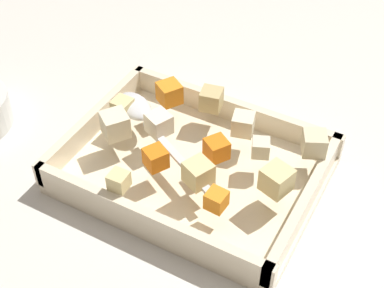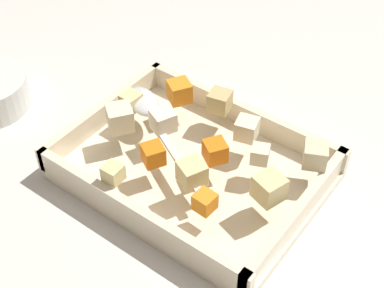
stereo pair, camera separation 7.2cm
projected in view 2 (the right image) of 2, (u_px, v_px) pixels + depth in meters
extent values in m
plane|color=beige|center=(201.00, 170.00, 0.77)|extent=(4.00, 4.00, 0.00)
cube|color=beige|center=(192.00, 172.00, 0.76)|extent=(0.33, 0.24, 0.01)
cube|color=beige|center=(134.00, 214.00, 0.68)|extent=(0.33, 0.01, 0.03)
cube|color=beige|center=(240.00, 113.00, 0.81)|extent=(0.33, 0.01, 0.03)
cube|color=beige|center=(104.00, 113.00, 0.81)|extent=(0.01, 0.24, 0.03)
cube|color=beige|center=(298.00, 215.00, 0.68)|extent=(0.01, 0.24, 0.03)
cube|color=orange|center=(205.00, 202.00, 0.65)|extent=(0.02, 0.02, 0.02)
cube|color=orange|center=(179.00, 91.00, 0.80)|extent=(0.04, 0.04, 0.03)
cube|color=orange|center=(215.00, 151.00, 0.71)|extent=(0.04, 0.04, 0.03)
cube|color=orange|center=(153.00, 154.00, 0.71)|extent=(0.04, 0.04, 0.03)
cube|color=beige|center=(247.00, 129.00, 0.74)|extent=(0.03, 0.03, 0.03)
cube|color=#E0CC89|center=(113.00, 173.00, 0.69)|extent=(0.02, 0.02, 0.02)
cube|color=tan|center=(220.00, 101.00, 0.78)|extent=(0.03, 0.03, 0.03)
cube|color=#E0CC89|center=(133.00, 100.00, 0.79)|extent=(0.03, 0.03, 0.02)
cube|color=#E0CC89|center=(269.00, 188.00, 0.66)|extent=(0.04, 0.04, 0.03)
cube|color=beige|center=(120.00, 118.00, 0.75)|extent=(0.05, 0.05, 0.03)
cube|color=beige|center=(315.00, 155.00, 0.70)|extent=(0.04, 0.04, 0.03)
cube|color=#E0CC89|center=(192.00, 173.00, 0.68)|extent=(0.04, 0.04, 0.03)
cube|color=silver|center=(163.00, 121.00, 0.75)|extent=(0.04, 0.04, 0.03)
cube|color=beige|center=(260.00, 154.00, 0.71)|extent=(0.03, 0.03, 0.02)
ellipsoid|color=silver|center=(143.00, 102.00, 0.79)|extent=(0.08, 0.07, 0.02)
cube|color=silver|center=(175.00, 154.00, 0.72)|extent=(0.14, 0.08, 0.01)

